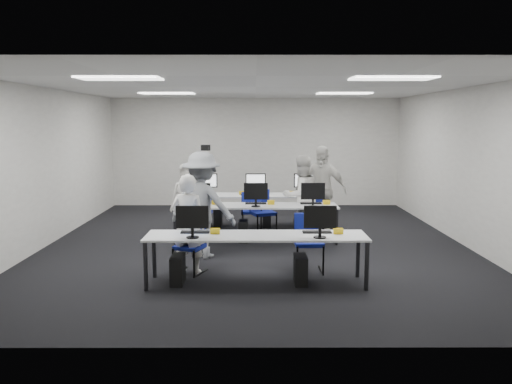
{
  "coord_description": "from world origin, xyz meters",
  "views": [
    {
      "loc": [
        -0.02,
        -9.46,
        2.36
      ],
      "look_at": [
        0.0,
        0.12,
        1.0
      ],
      "focal_mm": 35.0,
      "sensor_mm": 36.0,
      "label": 1
    }
  ],
  "objects_px": {
    "chair_0": "(190,256)",
    "student_0": "(188,224)",
    "student_2": "(188,198)",
    "student_3": "(321,190)",
    "desk_mid": "(256,207)",
    "chair_7": "(314,220)",
    "desk_front": "(256,238)",
    "photographer": "(202,205)",
    "chair_3": "(263,222)",
    "chair_5": "(197,220)",
    "student_1": "(301,196)",
    "chair_2": "(200,222)",
    "chair_1": "(308,254)",
    "chair_4": "(314,220)",
    "chair_6": "(252,220)"
  },
  "relations": [
    {
      "from": "chair_1",
      "to": "student_2",
      "type": "bearing_deg",
      "value": 128.51
    },
    {
      "from": "chair_4",
      "to": "chair_1",
      "type": "bearing_deg",
      "value": -88.69
    },
    {
      "from": "student_2",
      "to": "chair_3",
      "type": "bearing_deg",
      "value": 0.22
    },
    {
      "from": "student_0",
      "to": "student_2",
      "type": "relative_size",
      "value": 1.04
    },
    {
      "from": "chair_0",
      "to": "student_3",
      "type": "distance_m",
      "value": 3.78
    },
    {
      "from": "desk_front",
      "to": "chair_0",
      "type": "bearing_deg",
      "value": 152.7
    },
    {
      "from": "chair_1",
      "to": "student_3",
      "type": "xyz_separation_m",
      "value": [
        0.55,
        2.75,
        0.65
      ]
    },
    {
      "from": "student_3",
      "to": "desk_front",
      "type": "bearing_deg",
      "value": -92.2
    },
    {
      "from": "student_1",
      "to": "photographer",
      "type": "distance_m",
      "value": 2.48
    },
    {
      "from": "chair_3",
      "to": "chair_5",
      "type": "relative_size",
      "value": 1.09
    },
    {
      "from": "chair_3",
      "to": "student_3",
      "type": "xyz_separation_m",
      "value": [
        1.23,
        0.25,
        0.64
      ]
    },
    {
      "from": "student_1",
      "to": "chair_1",
      "type": "bearing_deg",
      "value": 63.34
    },
    {
      "from": "chair_0",
      "to": "chair_7",
      "type": "xyz_separation_m",
      "value": [
        2.27,
        2.79,
        0.02
      ]
    },
    {
      "from": "chair_1",
      "to": "photographer",
      "type": "distance_m",
      "value": 2.06
    },
    {
      "from": "chair_1",
      "to": "chair_2",
      "type": "bearing_deg",
      "value": 127.92
    },
    {
      "from": "desk_mid",
      "to": "chair_7",
      "type": "bearing_deg",
      "value": 30.28
    },
    {
      "from": "desk_mid",
      "to": "student_1",
      "type": "height_order",
      "value": "student_1"
    },
    {
      "from": "chair_0",
      "to": "student_0",
      "type": "relative_size",
      "value": 0.53
    },
    {
      "from": "chair_1",
      "to": "chair_5",
      "type": "xyz_separation_m",
      "value": [
        -2.09,
        2.8,
        -0.02
      ]
    },
    {
      "from": "desk_front",
      "to": "student_1",
      "type": "xyz_separation_m",
      "value": [
        0.93,
        3.08,
        0.16
      ]
    },
    {
      "from": "desk_front",
      "to": "chair_5",
      "type": "bearing_deg",
      "value": 110.22
    },
    {
      "from": "chair_5",
      "to": "student_0",
      "type": "height_order",
      "value": "student_0"
    },
    {
      "from": "chair_4",
      "to": "photographer",
      "type": "bearing_deg",
      "value": -131.15
    },
    {
      "from": "chair_6",
      "to": "student_0",
      "type": "xyz_separation_m",
      "value": [
        -0.97,
        -2.84,
        0.5
      ]
    },
    {
      "from": "chair_1",
      "to": "chair_7",
      "type": "height_order",
      "value": "chair_1"
    },
    {
      "from": "student_3",
      "to": "chair_5",
      "type": "bearing_deg",
      "value": -160.9
    },
    {
      "from": "student_0",
      "to": "chair_3",
      "type": "bearing_deg",
      "value": -98.7
    },
    {
      "from": "chair_5",
      "to": "photographer",
      "type": "height_order",
      "value": "photographer"
    },
    {
      "from": "chair_2",
      "to": "student_1",
      "type": "height_order",
      "value": "student_1"
    },
    {
      "from": "desk_front",
      "to": "chair_4",
      "type": "distance_m",
      "value": 3.44
    },
    {
      "from": "chair_3",
      "to": "photographer",
      "type": "bearing_deg",
      "value": -143.71
    },
    {
      "from": "chair_6",
      "to": "student_2",
      "type": "distance_m",
      "value": 1.43
    },
    {
      "from": "desk_front",
      "to": "desk_mid",
      "type": "height_order",
      "value": "same"
    },
    {
      "from": "chair_2",
      "to": "photographer",
      "type": "bearing_deg",
      "value": -78.02
    },
    {
      "from": "photographer",
      "to": "chair_0",
      "type": "bearing_deg",
      "value": 102.44
    },
    {
      "from": "chair_5",
      "to": "student_2",
      "type": "distance_m",
      "value": 0.52
    },
    {
      "from": "chair_2",
      "to": "student_1",
      "type": "bearing_deg",
      "value": 4.9
    },
    {
      "from": "desk_front",
      "to": "chair_3",
      "type": "height_order",
      "value": "chair_3"
    },
    {
      "from": "chair_0",
      "to": "chair_3",
      "type": "height_order",
      "value": "chair_3"
    },
    {
      "from": "desk_front",
      "to": "chair_2",
      "type": "distance_m",
      "value": 3.29
    },
    {
      "from": "chair_3",
      "to": "photographer",
      "type": "height_order",
      "value": "photographer"
    },
    {
      "from": "student_2",
      "to": "student_3",
      "type": "relative_size",
      "value": 0.81
    },
    {
      "from": "chair_7",
      "to": "student_1",
      "type": "distance_m",
      "value": 0.68
    },
    {
      "from": "student_2",
      "to": "student_3",
      "type": "xyz_separation_m",
      "value": [
        2.81,
        0.03,
        0.18
      ]
    },
    {
      "from": "chair_1",
      "to": "photographer",
      "type": "height_order",
      "value": "photographer"
    },
    {
      "from": "desk_mid",
      "to": "student_3",
      "type": "bearing_deg",
      "value": 29.04
    },
    {
      "from": "student_1",
      "to": "chair_7",
      "type": "bearing_deg",
      "value": -165.85
    },
    {
      "from": "chair_1",
      "to": "student_2",
      "type": "xyz_separation_m",
      "value": [
        -2.26,
        2.73,
        0.47
      ]
    },
    {
      "from": "chair_0",
      "to": "student_3",
      "type": "height_order",
      "value": "student_3"
    },
    {
      "from": "desk_front",
      "to": "student_2",
      "type": "relative_size",
      "value": 2.12
    }
  ]
}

